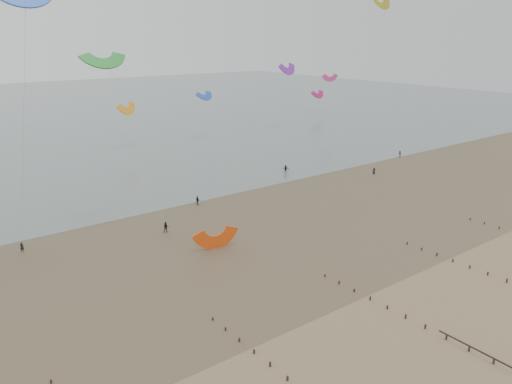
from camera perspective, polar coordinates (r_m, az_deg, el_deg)
ground at (r=59.79m, az=13.43°, el=-14.63°), size 500.00×500.00×0.00m
sea_and_shore at (r=81.12m, az=-7.54°, el=-5.40°), size 500.00×665.00×0.03m
kitesurfer_lead at (r=83.60m, az=-25.19°, el=-5.72°), size 0.66×0.56×1.53m
kitesurfers at (r=106.11m, az=0.29°, el=0.78°), size 126.86×20.21×1.80m
grounded_kite at (r=77.57m, az=-4.57°, el=-6.40°), size 6.96×5.79×3.47m
kites_airborne at (r=126.10m, az=-25.30°, el=12.02°), size 213.67×104.75×39.83m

